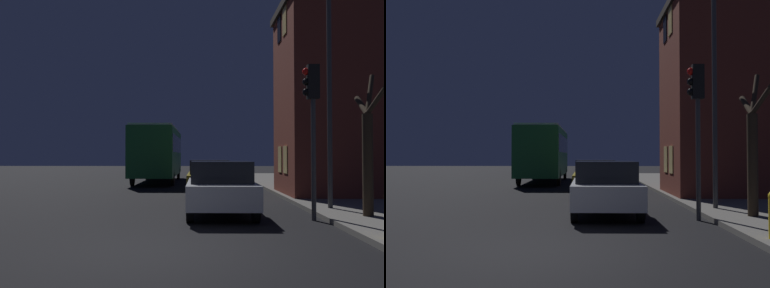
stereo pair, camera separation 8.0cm
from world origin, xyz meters
TOP-DOWN VIEW (x-y plane):
  - ground_plane at (0.00, 0.00)m, footprint 120.00×120.00m
  - brick_building at (5.72, 10.14)m, footprint 3.54×4.58m
  - streetlamp at (4.08, 5.32)m, footprint 1.23×0.51m
  - traffic_light at (3.58, 3.68)m, footprint 0.43×0.24m
  - bare_tree at (5.04, 3.65)m, footprint 0.83×1.62m
  - bus at (-2.01, 19.60)m, footprint 2.45×10.10m
  - car_near_lane at (1.22, 4.56)m, footprint 1.85×4.02m
  - car_mid_lane at (1.04, 11.65)m, footprint 1.88×4.62m

SIDE VIEW (x-z plane):
  - ground_plane at x=0.00m, z-range 0.00..0.00m
  - car_mid_lane at x=1.04m, z-range 0.02..1.51m
  - car_near_lane at x=1.22m, z-range 0.03..1.57m
  - bare_tree at x=5.04m, z-range 0.00..3.84m
  - bus at x=-2.01m, z-range 0.33..3.74m
  - traffic_light at x=3.58m, z-range 0.90..4.98m
  - brick_building at x=5.72m, z-range 0.15..8.02m
  - streetlamp at x=4.08m, z-range 1.74..8.55m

